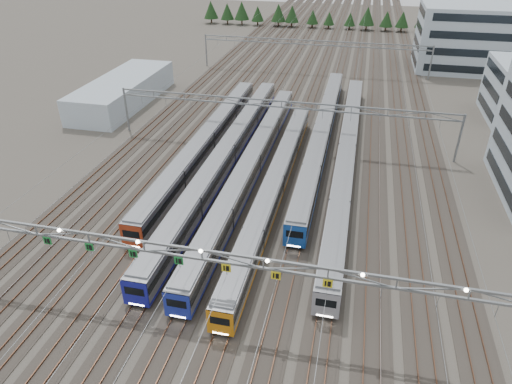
% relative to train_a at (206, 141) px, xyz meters
% --- Properties ---
extents(ground, '(400.00, 400.00, 0.00)m').
position_rel_train_a_xyz_m(ground, '(11.25, -34.30, -2.06)').
color(ground, '#47423A').
rests_on(ground, ground).
extents(track_bed, '(54.00, 260.00, 5.42)m').
position_rel_train_a_xyz_m(track_bed, '(11.25, 65.70, -0.57)').
color(track_bed, '#2D2823').
rests_on(track_bed, ground).
extents(train_a, '(2.77, 53.95, 3.61)m').
position_rel_train_a_xyz_m(train_a, '(0.00, 0.00, 0.00)').
color(train_a, black).
rests_on(train_a, ground).
extents(train_b, '(2.76, 63.26, 3.59)m').
position_rel_train_a_xyz_m(train_b, '(4.50, -3.79, -0.01)').
color(train_b, black).
rests_on(train_b, ground).
extents(train_c, '(2.69, 59.82, 3.49)m').
position_rel_train_a_xyz_m(train_c, '(9.00, -6.07, -0.06)').
color(train_c, black).
rests_on(train_c, ground).
extents(train_d, '(2.54, 51.78, 3.30)m').
position_rel_train_a_xyz_m(train_d, '(13.50, -11.14, -0.16)').
color(train_d, black).
rests_on(train_d, ground).
extents(train_e, '(2.69, 61.31, 3.50)m').
position_rel_train_a_xyz_m(train_e, '(18.00, 7.90, -0.06)').
color(train_e, black).
rests_on(train_e, ground).
extents(train_f, '(2.66, 67.05, 3.46)m').
position_rel_train_a_xyz_m(train_f, '(22.50, 0.74, -0.08)').
color(train_f, black).
rests_on(train_f, ground).
extents(gantry_near, '(56.36, 0.61, 8.08)m').
position_rel_train_a_xyz_m(gantry_near, '(11.20, -34.42, 5.03)').
color(gantry_near, gray).
rests_on(gantry_near, ground).
extents(gantry_mid, '(56.36, 0.36, 8.00)m').
position_rel_train_a_xyz_m(gantry_mid, '(11.25, 5.70, 4.33)').
color(gantry_mid, gray).
rests_on(gantry_mid, ground).
extents(gantry_far, '(56.36, 0.36, 8.00)m').
position_rel_train_a_xyz_m(gantry_far, '(11.25, 50.70, 4.33)').
color(gantry_far, gray).
rests_on(gantry_far, ground).
extents(depot_bldg_north, '(22.00, 18.00, 15.57)m').
position_rel_train_a_xyz_m(depot_bldg_north, '(47.48, 62.81, 5.73)').
color(depot_bldg_north, '#ADC0CF').
rests_on(depot_bldg_north, ground).
extents(west_shed, '(10.00, 30.00, 5.19)m').
position_rel_train_a_xyz_m(west_shed, '(-24.42, 19.07, 0.54)').
color(west_shed, '#ADC0CF').
rests_on(west_shed, ground).
extents(treeline, '(106.40, 5.60, 7.02)m').
position_rel_train_a_xyz_m(treeline, '(16.65, 106.67, 2.18)').
color(treeline, '#332114').
rests_on(treeline, ground).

